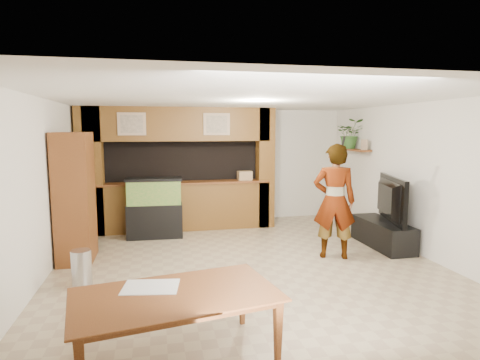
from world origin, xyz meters
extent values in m
plane|color=tan|center=(0.00, 0.00, 0.00)|extent=(6.50, 6.50, 0.00)
plane|color=white|center=(0.00, 0.00, 2.60)|extent=(6.50, 6.50, 0.00)
plane|color=silver|center=(0.00, 3.25, 1.30)|extent=(6.00, 0.00, 6.00)
plane|color=silver|center=(-3.00, 0.00, 1.30)|extent=(0.00, 6.50, 6.50)
plane|color=silver|center=(3.00, 0.00, 1.30)|extent=(0.00, 6.50, 6.50)
cube|color=brown|center=(-0.90, 2.45, 0.50)|extent=(3.80, 0.35, 1.00)
cube|color=brown|center=(-0.90, 2.45, 1.02)|extent=(3.80, 0.43, 0.04)
cube|color=brown|center=(-0.90, 2.45, 2.25)|extent=(3.80, 0.35, 0.70)
cube|color=brown|center=(-2.70, 2.45, 1.30)|extent=(0.50, 0.35, 2.60)
cube|color=brown|center=(0.95, 2.45, 1.30)|extent=(0.35, 0.35, 2.60)
cube|color=black|center=(-0.90, 3.00, 1.45)|extent=(4.20, 0.45, 0.85)
cube|color=tan|center=(-1.85, 2.26, 2.25)|extent=(0.55, 0.03, 0.45)
cube|color=tan|center=(-1.85, 2.24, 2.25)|extent=(0.43, 0.01, 0.35)
cube|color=tan|center=(-0.15, 2.26, 2.25)|extent=(0.55, 0.03, 0.45)
cube|color=tan|center=(-0.15, 2.24, 2.25)|extent=(0.43, 0.01, 0.35)
cylinder|color=black|center=(-2.97, 1.00, 1.90)|extent=(0.04, 0.25, 0.25)
cylinder|color=white|center=(-2.94, 1.00, 1.90)|extent=(0.01, 0.21, 0.21)
cube|color=brown|center=(2.85, 1.95, 1.70)|extent=(0.25, 0.90, 0.04)
cube|color=brown|center=(-2.70, 0.80, 1.05)|extent=(0.53, 0.86, 2.10)
cylinder|color=#B2B2B7|center=(-2.44, -0.36, 0.25)|extent=(0.27, 0.27, 0.50)
cube|color=black|center=(-1.45, 1.95, 0.34)|extent=(1.08, 0.41, 0.68)
cube|color=#2F742E|center=(-1.45, 1.95, 0.91)|extent=(1.04, 0.38, 0.47)
cube|color=black|center=(-1.45, 1.95, 1.17)|extent=(1.08, 0.41, 0.05)
cube|color=black|center=(2.65, 0.46, 0.24)|extent=(0.52, 1.43, 0.48)
imported|color=black|center=(2.65, 0.46, 0.89)|extent=(0.56, 1.43, 0.82)
cube|color=tan|center=(2.85, 1.61, 1.83)|extent=(0.07, 0.17, 0.22)
imported|color=#305C25|center=(2.82, 2.19, 2.05)|extent=(0.73, 0.69, 0.65)
imported|color=tan|center=(1.49, 0.07, 0.96)|extent=(0.81, 0.67, 1.92)
cylinder|color=black|center=(1.54, -0.09, 1.96)|extent=(0.04, 0.10, 0.16)
imported|color=brown|center=(-1.24, -2.51, 0.33)|extent=(2.01, 1.35, 0.65)
cube|color=silver|center=(-1.48, -2.27, 0.66)|extent=(0.57, 0.45, 0.01)
cube|color=#9D7C55|center=(0.49, 2.45, 1.14)|extent=(0.32, 0.22, 0.20)
camera|label=1|loc=(-1.39, -6.03, 2.15)|focal=30.00mm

